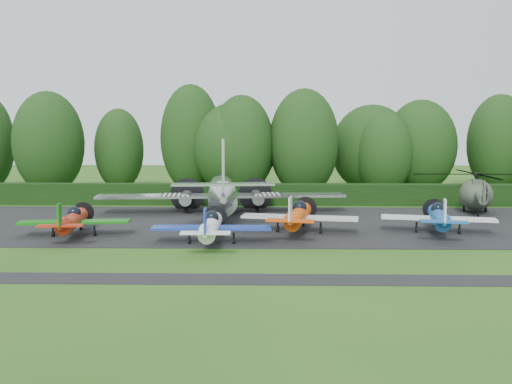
{
  "coord_description": "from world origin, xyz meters",
  "views": [
    {
      "loc": [
        0.35,
        -32.64,
        7.21
      ],
      "look_at": [
        -0.56,
        9.53,
        2.5
      ],
      "focal_mm": 40.0,
      "sensor_mm": 36.0,
      "label": 1
    }
  ],
  "objects_px": {
    "transport_plane": "(222,193)",
    "light_plane_orange": "(298,216)",
    "light_plane_red": "(73,220)",
    "helicopter": "(476,192)",
    "light_plane_blue": "(438,217)",
    "light_plane_white": "(211,226)"
  },
  "relations": [
    {
      "from": "transport_plane",
      "to": "light_plane_orange",
      "type": "bearing_deg",
      "value": -48.82
    },
    {
      "from": "light_plane_red",
      "to": "helicopter",
      "type": "distance_m",
      "value": 32.85
    },
    {
      "from": "light_plane_orange",
      "to": "light_plane_blue",
      "type": "bearing_deg",
      "value": -9.85
    },
    {
      "from": "light_plane_blue",
      "to": "light_plane_red",
      "type": "bearing_deg",
      "value": 172.54
    },
    {
      "from": "light_plane_white",
      "to": "light_plane_blue",
      "type": "relative_size",
      "value": 0.98
    },
    {
      "from": "light_plane_red",
      "to": "light_plane_orange",
      "type": "xyz_separation_m",
      "value": [
        15.0,
        1.6,
        0.12
      ]
    },
    {
      "from": "light_plane_white",
      "to": "light_plane_orange",
      "type": "bearing_deg",
      "value": 35.39
    },
    {
      "from": "light_plane_red",
      "to": "light_plane_blue",
      "type": "bearing_deg",
      "value": 11.34
    },
    {
      "from": "transport_plane",
      "to": "light_plane_blue",
      "type": "distance_m",
      "value": 17.48
    },
    {
      "from": "light_plane_orange",
      "to": "light_plane_blue",
      "type": "xyz_separation_m",
      "value": [
        9.54,
        0.1,
        -0.06
      ]
    },
    {
      "from": "light_plane_orange",
      "to": "light_plane_blue",
      "type": "height_order",
      "value": "light_plane_orange"
    },
    {
      "from": "light_plane_blue",
      "to": "helicopter",
      "type": "distance_m",
      "value": 11.76
    },
    {
      "from": "transport_plane",
      "to": "light_plane_blue",
      "type": "bearing_deg",
      "value": -22.33
    },
    {
      "from": "light_plane_blue",
      "to": "helicopter",
      "type": "bearing_deg",
      "value": 47.07
    },
    {
      "from": "light_plane_blue",
      "to": "light_plane_white",
      "type": "bearing_deg",
      "value": -176.78
    },
    {
      "from": "light_plane_blue",
      "to": "helicopter",
      "type": "relative_size",
      "value": 0.64
    },
    {
      "from": "light_plane_red",
      "to": "light_plane_blue",
      "type": "height_order",
      "value": "light_plane_blue"
    },
    {
      "from": "light_plane_red",
      "to": "light_plane_white",
      "type": "distance_m",
      "value": 9.67
    },
    {
      "from": "light_plane_white",
      "to": "light_plane_orange",
      "type": "xyz_separation_m",
      "value": [
        5.6,
        3.86,
        0.09
      ]
    },
    {
      "from": "transport_plane",
      "to": "light_plane_red",
      "type": "bearing_deg",
      "value": -127.44
    },
    {
      "from": "light_plane_orange",
      "to": "light_plane_blue",
      "type": "relative_size",
      "value": 1.05
    },
    {
      "from": "transport_plane",
      "to": "light_plane_white",
      "type": "bearing_deg",
      "value": -83.1
    }
  ]
}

